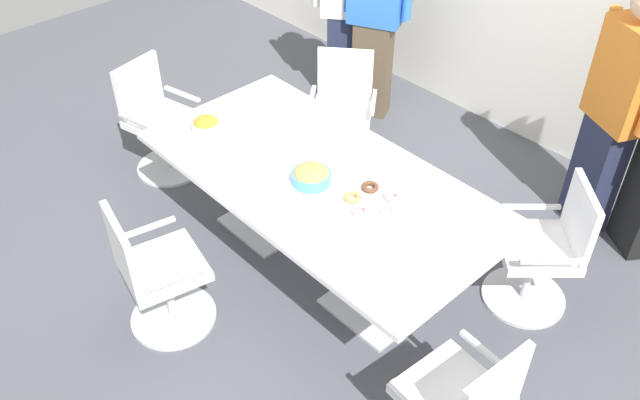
# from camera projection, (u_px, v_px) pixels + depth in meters

# --- Properties ---
(ground_plane) EXTENTS (10.00, 10.00, 0.01)m
(ground_plane) POSITION_uv_depth(u_px,v_px,m) (320.00, 261.00, 4.68)
(ground_plane) COLOR #4C4F56
(conference_table) EXTENTS (2.40, 1.20, 0.75)m
(conference_table) POSITION_uv_depth(u_px,v_px,m) (320.00, 191.00, 4.28)
(conference_table) COLOR white
(conference_table) RESTS_ON ground
(office_chair_0) EXTENTS (0.64, 0.64, 0.91)m
(office_chair_0) POSITION_uv_depth(u_px,v_px,m) (156.00, 277.00, 4.00)
(office_chair_0) COLOR silver
(office_chair_0) RESTS_ON ground
(office_chair_2) EXTENTS (0.76, 0.76, 0.91)m
(office_chair_2) POSITION_uv_depth(u_px,v_px,m) (544.00, 254.00, 4.15)
(office_chair_2) COLOR silver
(office_chair_2) RESTS_ON ground
(office_chair_3) EXTENTS (0.76, 0.76, 0.91)m
(office_chair_3) POSITION_uv_depth(u_px,v_px,m) (342.00, 116.00, 5.38)
(office_chair_3) COLOR silver
(office_chair_3) RESTS_ON ground
(office_chair_4) EXTENTS (0.65, 0.65, 0.91)m
(office_chair_4) POSITION_uv_depth(u_px,v_px,m) (159.00, 124.00, 5.28)
(office_chair_4) COLOR silver
(office_chair_4) RESTS_ON ground
(person_standing_0) EXTENTS (0.53, 0.45, 1.82)m
(person_standing_0) POSITION_uv_depth(u_px,v_px,m) (347.00, 5.00, 5.71)
(person_standing_0) COLOR #232842
(person_standing_0) RESTS_ON ground
(person_standing_1) EXTENTS (0.58, 0.39, 1.82)m
(person_standing_1) POSITION_uv_depth(u_px,v_px,m) (375.00, 13.00, 5.58)
(person_standing_1) COLOR brown
(person_standing_1) RESTS_ON ground
(person_standing_2) EXTENTS (0.58, 0.39, 1.83)m
(person_standing_2) POSITION_uv_depth(u_px,v_px,m) (616.00, 110.00, 4.39)
(person_standing_2) COLOR #232842
(person_standing_2) RESTS_ON ground
(snack_bowl_chips_orange) EXTENTS (0.20, 0.20, 0.11)m
(snack_bowl_chips_orange) POSITION_uv_depth(u_px,v_px,m) (206.00, 125.00, 4.55)
(snack_bowl_chips_orange) COLOR white
(snack_bowl_chips_orange) RESTS_ON conference_table
(snack_bowl_cookies) EXTENTS (0.25, 0.25, 0.11)m
(snack_bowl_cookies) POSITION_uv_depth(u_px,v_px,m) (311.00, 175.00, 4.12)
(snack_bowl_cookies) COLOR #4C9EC6
(snack_bowl_cookies) RESTS_ON conference_table
(donut_platter) EXTENTS (0.35, 0.35, 0.04)m
(donut_platter) POSITION_uv_depth(u_px,v_px,m) (373.00, 201.00, 3.98)
(donut_platter) COLOR white
(donut_platter) RESTS_ON conference_table
(plate_stack) EXTENTS (0.21, 0.21, 0.04)m
(plate_stack) POSITION_uv_depth(u_px,v_px,m) (277.00, 152.00, 4.36)
(plate_stack) COLOR white
(plate_stack) RESTS_ON conference_table
(napkin_pile) EXTENTS (0.19, 0.19, 0.05)m
(napkin_pile) POSITION_uv_depth(u_px,v_px,m) (423.00, 233.00, 3.75)
(napkin_pile) COLOR white
(napkin_pile) RESTS_ON conference_table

